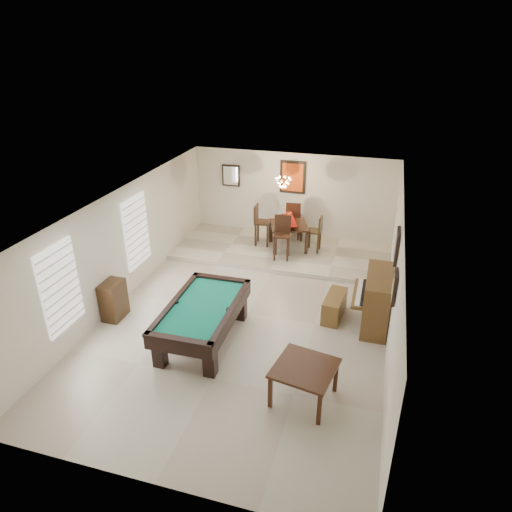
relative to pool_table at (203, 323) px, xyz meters
The scene contains 25 objects.
ground_plane 1.40m from the pool_table, 63.67° to the left, with size 6.00×9.00×0.02m, color beige.
wall_back 5.80m from the pool_table, 84.07° to the left, with size 6.00×0.04×2.60m, color silver.
wall_front 3.48m from the pool_table, 79.86° to the right, with size 6.00×0.04×2.60m, color silver.
wall_left 2.83m from the pool_table, 153.61° to the left, with size 0.04×9.00×2.60m, color silver.
wall_right 3.89m from the pool_table, 18.40° to the left, with size 0.04×9.00×2.60m, color silver.
ceiling 2.57m from the pool_table, 63.67° to the left, with size 6.00×9.00×0.04m, color white.
dining_step 4.50m from the pool_table, 82.42° to the left, with size 6.00×2.50×0.12m, color beige.
window_left_front 2.77m from the pool_table, 157.10° to the right, with size 0.06×1.00×1.70m, color white.
window_left_rear 3.14m from the pool_table, 142.96° to the left, with size 0.06×1.00×1.70m, color white.
pool_table is the anchor object (origin of this frame).
square_table 2.51m from the pool_table, 25.67° to the right, with size 0.98×0.98×0.68m, color black, non-canonical shape.
upright_piano 3.54m from the pool_table, 26.07° to the left, with size 0.80×1.43×1.19m, color brown, non-canonical shape.
piano_bench 2.92m from the pool_table, 33.27° to the left, with size 0.37×0.95×0.53m, color brown.
apothecary_chest 2.20m from the pool_table, behind, with size 0.38×0.58×0.86m, color black.
dining_table 4.69m from the pool_table, 80.96° to the left, with size 1.01×1.01×0.84m, color black, non-canonical shape.
flower_vase 4.74m from the pool_table, 80.96° to the left, with size 0.16×0.16×0.27m, color #B3290F, non-canonical shape.
dining_chair_south 3.98m from the pool_table, 79.77° to the left, with size 0.44×0.44×1.19m, color black, non-canonical shape.
dining_chair_north 5.45m from the pool_table, 82.47° to the left, with size 0.43×0.43×1.15m, color black, non-canonical shape.
dining_chair_west 4.68m from the pool_table, 90.40° to the left, with size 0.44×0.44×1.18m, color black, non-canonical shape.
dining_chair_east 4.86m from the pool_table, 72.52° to the left, with size 0.38×0.38×1.02m, color black, non-canonical shape.
chandelier 4.79m from the pool_table, 82.34° to the left, with size 0.44×0.44×0.60m, color #FFE5B2, non-canonical shape.
back_painting 5.88m from the pool_table, 84.03° to the left, with size 0.75×0.06×0.95m, color #D84C14.
back_mirror 5.97m from the pool_table, 103.03° to the left, with size 0.55×0.06×0.65m, color white.
right_picture_upper 4.13m from the pool_table, 22.83° to the left, with size 0.06×0.55×0.65m, color slate.
right_picture_lower 3.79m from the pool_table, ahead, with size 0.06×0.45×0.55m, color gray.
Camera 1 is at (2.55, -8.25, 5.62)m, focal length 32.00 mm.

